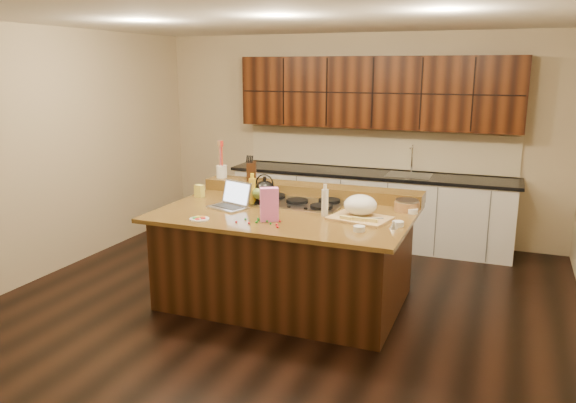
% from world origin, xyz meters
% --- Properties ---
extents(room, '(5.52, 5.02, 2.72)m').
position_xyz_m(room, '(0.00, 0.00, 1.35)').
color(room, black).
rests_on(room, ground).
extents(island, '(2.40, 1.60, 0.92)m').
position_xyz_m(island, '(0.00, 0.00, 0.46)').
color(island, black).
rests_on(island, ground).
extents(back_ledge, '(2.40, 0.30, 0.12)m').
position_xyz_m(back_ledge, '(0.00, 0.70, 0.98)').
color(back_ledge, black).
rests_on(back_ledge, island).
extents(cooktop, '(0.92, 0.52, 0.05)m').
position_xyz_m(cooktop, '(0.00, 0.30, 0.94)').
color(cooktop, gray).
rests_on(cooktop, island).
extents(back_counter, '(3.70, 0.66, 2.40)m').
position_xyz_m(back_counter, '(0.30, 2.23, 0.98)').
color(back_counter, silver).
rests_on(back_counter, ground).
extents(kettle, '(0.24, 0.24, 0.20)m').
position_xyz_m(kettle, '(-0.30, 0.17, 1.06)').
color(kettle, black).
rests_on(kettle, cooktop).
extents(green_bowl, '(0.34, 0.34, 0.16)m').
position_xyz_m(green_bowl, '(-0.30, 0.17, 1.04)').
color(green_bowl, olive).
rests_on(green_bowl, cooktop).
extents(laptop, '(0.43, 0.39, 0.25)m').
position_xyz_m(laptop, '(-0.55, -0.07, 0.99)').
color(laptop, '#B7B7BC').
rests_on(laptop, island).
extents(oil_bottle, '(0.08, 0.08, 0.27)m').
position_xyz_m(oil_bottle, '(-0.40, 0.10, 1.06)').
color(oil_bottle, gold).
rests_on(oil_bottle, island).
extents(vinegar_bottle, '(0.08, 0.08, 0.25)m').
position_xyz_m(vinegar_bottle, '(0.40, -0.04, 1.04)').
color(vinegar_bottle, silver).
rests_on(vinegar_bottle, island).
extents(wooden_tray, '(0.59, 0.48, 0.21)m').
position_xyz_m(wooden_tray, '(0.73, 0.00, 1.01)').
color(wooden_tray, tan).
rests_on(wooden_tray, island).
extents(ramekin_a, '(0.13, 0.13, 0.04)m').
position_xyz_m(ramekin_a, '(0.83, -0.41, 0.94)').
color(ramekin_a, white).
rests_on(ramekin_a, island).
extents(ramekin_b, '(0.13, 0.13, 0.04)m').
position_xyz_m(ramekin_b, '(1.11, -0.14, 0.94)').
color(ramekin_b, white).
rests_on(ramekin_b, island).
extents(ramekin_c, '(0.13, 0.13, 0.04)m').
position_xyz_m(ramekin_c, '(1.15, 0.35, 0.94)').
color(ramekin_c, white).
rests_on(ramekin_c, island).
extents(strainer_bowl, '(0.28, 0.28, 0.09)m').
position_xyz_m(strainer_bowl, '(1.08, 0.43, 0.97)').
color(strainer_bowl, '#996B3F').
rests_on(strainer_bowl, island).
extents(kitchen_timer, '(0.10, 0.10, 0.07)m').
position_xyz_m(kitchen_timer, '(1.08, -0.23, 0.96)').
color(kitchen_timer, silver).
rests_on(kitchen_timer, island).
extents(pink_bag, '(0.18, 0.15, 0.30)m').
position_xyz_m(pink_bag, '(-0.00, -0.39, 1.07)').
color(pink_bag, '#F171CC').
rests_on(pink_bag, island).
extents(candy_plate, '(0.23, 0.23, 0.01)m').
position_xyz_m(candy_plate, '(-0.61, -0.59, 0.93)').
color(candy_plate, white).
rests_on(candy_plate, island).
extents(package_box, '(0.11, 0.09, 0.13)m').
position_xyz_m(package_box, '(-1.07, 0.20, 0.99)').
color(package_box, '#E2D74F').
rests_on(package_box, island).
extents(utensil_crock, '(0.15, 0.15, 0.14)m').
position_xyz_m(utensil_crock, '(-1.07, 0.70, 1.11)').
color(utensil_crock, white).
rests_on(utensil_crock, back_ledge).
extents(knife_block, '(0.15, 0.19, 0.20)m').
position_xyz_m(knife_block, '(-0.69, 0.70, 1.14)').
color(knife_block, black).
rests_on(knife_block, back_ledge).
extents(gumdrop_0, '(0.02, 0.02, 0.02)m').
position_xyz_m(gumdrop_0, '(-0.25, -0.56, 0.93)').
color(gumdrop_0, red).
rests_on(gumdrop_0, island).
extents(gumdrop_1, '(0.02, 0.02, 0.02)m').
position_xyz_m(gumdrop_1, '(-0.08, -0.50, 0.93)').
color(gumdrop_1, '#198C26').
rests_on(gumdrop_1, island).
extents(gumdrop_2, '(0.02, 0.02, 0.02)m').
position_xyz_m(gumdrop_2, '(0.10, -0.40, 0.93)').
color(gumdrop_2, red).
rests_on(gumdrop_2, island).
extents(gumdrop_3, '(0.02, 0.02, 0.02)m').
position_xyz_m(gumdrop_3, '(-0.11, -0.40, 0.93)').
color(gumdrop_3, '#198C26').
rests_on(gumdrop_3, island).
extents(gumdrop_4, '(0.02, 0.02, 0.02)m').
position_xyz_m(gumdrop_4, '(0.12, -0.51, 0.93)').
color(gumdrop_4, red).
rests_on(gumdrop_4, island).
extents(gumdrop_5, '(0.02, 0.02, 0.02)m').
position_xyz_m(gumdrop_5, '(0.05, -0.50, 0.93)').
color(gumdrop_5, '#198C26').
rests_on(gumdrop_5, island).
extents(gumdrop_6, '(0.02, 0.02, 0.02)m').
position_xyz_m(gumdrop_6, '(0.16, -0.58, 0.93)').
color(gumdrop_6, red).
rests_on(gumdrop_6, island).
extents(gumdrop_7, '(0.02, 0.02, 0.02)m').
position_xyz_m(gumdrop_7, '(-0.22, -0.45, 0.93)').
color(gumdrop_7, '#198C26').
rests_on(gumdrop_7, island).
extents(gumdrop_8, '(0.02, 0.02, 0.02)m').
position_xyz_m(gumdrop_8, '(0.15, -0.57, 0.93)').
color(gumdrop_8, red).
rests_on(gumdrop_8, island).
extents(gumdrop_9, '(0.02, 0.02, 0.02)m').
position_xyz_m(gumdrop_9, '(-0.08, -0.50, 0.93)').
color(gumdrop_9, '#198C26').
rests_on(gumdrop_9, island).
extents(gumdrop_10, '(0.02, 0.02, 0.02)m').
position_xyz_m(gumdrop_10, '(-0.13, -0.56, 0.93)').
color(gumdrop_10, red).
rests_on(gumdrop_10, island).
extents(gumdrop_11, '(0.02, 0.02, 0.02)m').
position_xyz_m(gumdrop_11, '(-0.00, -0.44, 0.93)').
color(gumdrop_11, '#198C26').
rests_on(gumdrop_11, island).
extents(gumdrop_12, '(0.02, 0.02, 0.02)m').
position_xyz_m(gumdrop_12, '(-0.02, -0.41, 0.93)').
color(gumdrop_12, red).
rests_on(gumdrop_12, island).
extents(gumdrop_13, '(0.02, 0.02, 0.02)m').
position_xyz_m(gumdrop_13, '(-0.10, -0.43, 0.93)').
color(gumdrop_13, '#198C26').
rests_on(gumdrop_13, island).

